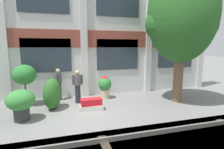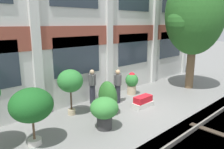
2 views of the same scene
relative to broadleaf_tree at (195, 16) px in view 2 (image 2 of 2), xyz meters
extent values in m
plane|color=slate|center=(-4.27, -0.33, -4.06)|extent=(80.00, 80.00, 0.00)
cube|color=silver|center=(-4.27, 2.50, -0.51)|extent=(15.09, 0.50, 7.08)
cube|color=brown|center=(-4.27, 2.23, -0.96)|extent=(15.09, 0.06, 0.90)
cube|color=silver|center=(-8.04, 2.19, -0.51)|extent=(0.36, 0.16, 7.08)
cube|color=silver|center=(-4.27, 2.19, -0.51)|extent=(0.36, 0.16, 7.08)
cube|color=silver|center=(-0.50, 2.19, -0.51)|extent=(0.36, 0.16, 7.08)
cube|color=silver|center=(3.27, 2.19, -0.51)|extent=(0.36, 0.16, 7.08)
cube|color=#28333D|center=(-6.16, 2.22, -1.81)|extent=(2.41, 0.04, 1.70)
cube|color=#28333D|center=(-2.39, 2.22, -1.81)|extent=(2.41, 0.04, 1.70)
cube|color=#28333D|center=(1.39, 2.22, -1.81)|extent=(2.41, 0.04, 1.70)
cube|color=#5B5449|center=(-4.27, -3.43, -4.20)|extent=(23.09, 2.80, 0.28)
cube|color=slate|center=(-4.27, -2.71, -3.98)|extent=(23.09, 0.07, 0.15)
cube|color=#382D23|center=(-4.38, -3.43, -4.04)|extent=(0.24, 2.10, 0.03)
cylinder|color=brown|center=(0.00, 0.00, -2.58)|extent=(0.45, 0.45, 2.94)
ellipsoid|color=#286023|center=(0.00, 0.00, 0.11)|extent=(3.17, 3.17, 4.46)
sphere|color=#286023|center=(-0.79, 0.20, -0.33)|extent=(1.74, 1.74, 1.74)
sphere|color=#286023|center=(0.79, -0.20, -0.33)|extent=(1.74, 1.74, 1.74)
cylinder|color=beige|center=(-9.20, 0.27, -3.96)|extent=(0.42, 0.42, 0.19)
cylinder|color=brown|center=(-9.20, 0.27, -3.41)|extent=(0.07, 0.07, 0.91)
ellipsoid|color=#19561E|center=(-9.20, 0.27, -2.76)|extent=(1.29, 1.29, 1.02)
cube|color=beige|center=(-4.30, -0.05, -3.95)|extent=(1.01, 0.51, 0.22)
cube|color=red|center=(-4.30, -0.05, -3.70)|extent=(0.89, 0.41, 0.28)
cylinder|color=tan|center=(-7.10, 1.42, -3.94)|extent=(0.31, 0.31, 0.23)
cylinder|color=#4C3826|center=(-7.10, 1.42, -3.32)|extent=(0.07, 0.07, 1.02)
ellipsoid|color=#2D7A33|center=(-7.10, 1.42, -2.62)|extent=(1.02, 1.02, 0.92)
cylinder|color=#333333|center=(-6.93, -0.42, -3.83)|extent=(0.54, 0.54, 0.46)
ellipsoid|color=#388438|center=(-6.93, -0.42, -3.28)|extent=(1.00, 1.00, 0.75)
cylinder|color=tan|center=(-3.32, 1.49, -3.82)|extent=(0.47, 0.47, 0.47)
ellipsoid|color=#2D7A33|center=(-3.32, 1.49, -3.29)|extent=(0.67, 0.67, 0.70)
sphere|color=red|center=(-3.32, 1.49, -3.06)|extent=(0.37, 0.37, 0.37)
cylinder|color=#282833|center=(-5.65, 1.87, -3.62)|extent=(0.26, 0.26, 0.88)
cylinder|color=#4C4C4C|center=(-5.65, 1.87, -2.92)|extent=(0.34, 0.34, 0.51)
sphere|color=tan|center=(-5.65, 1.87, -2.56)|extent=(0.22, 0.22, 0.22)
cylinder|color=#4C4C4C|center=(-5.73, 1.67, -2.90)|extent=(0.09, 0.09, 0.46)
cylinder|color=#4C4C4C|center=(-5.56, 2.07, -2.90)|extent=(0.09, 0.09, 0.46)
cylinder|color=#282833|center=(-4.76, 1.09, -3.62)|extent=(0.26, 0.26, 0.87)
cylinder|color=#4C4C4C|center=(-4.76, 1.09, -2.93)|extent=(0.34, 0.34, 0.51)
sphere|color=tan|center=(-4.76, 1.09, -2.57)|extent=(0.22, 0.22, 0.22)
cylinder|color=#4C4C4C|center=(-4.98, 1.07, -2.91)|extent=(0.09, 0.09, 0.46)
cylinder|color=#4C4C4C|center=(-4.54, 1.12, -2.91)|extent=(0.09, 0.09, 0.46)
ellipsoid|color=#286023|center=(-5.89, 0.55, -3.38)|extent=(1.00, 1.27, 1.35)
camera|label=1|loc=(-5.41, -7.19, -1.37)|focal=28.00mm
camera|label=2|loc=(-11.65, -5.80, -0.39)|focal=35.00mm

